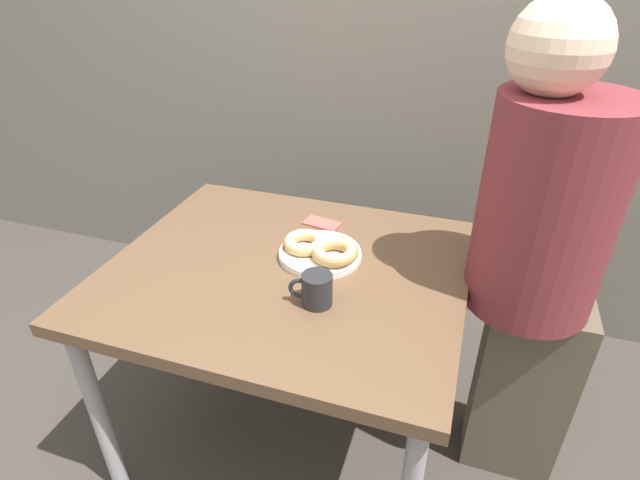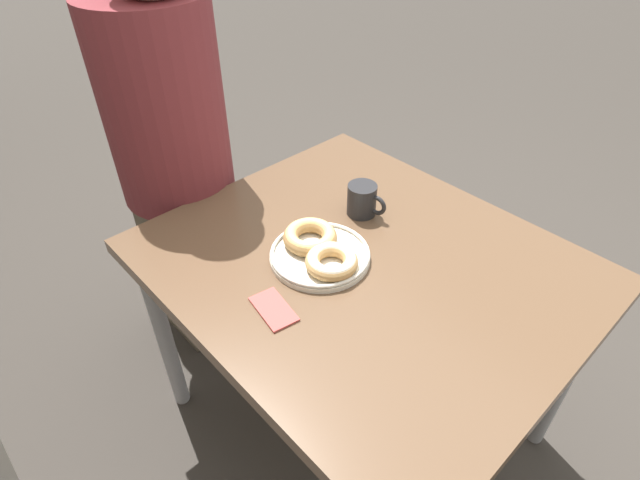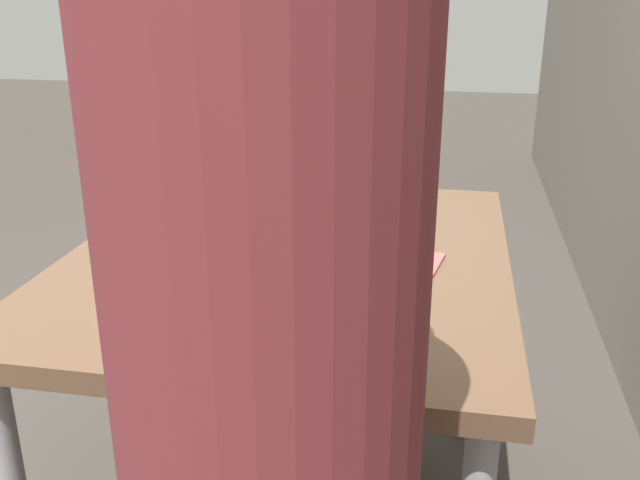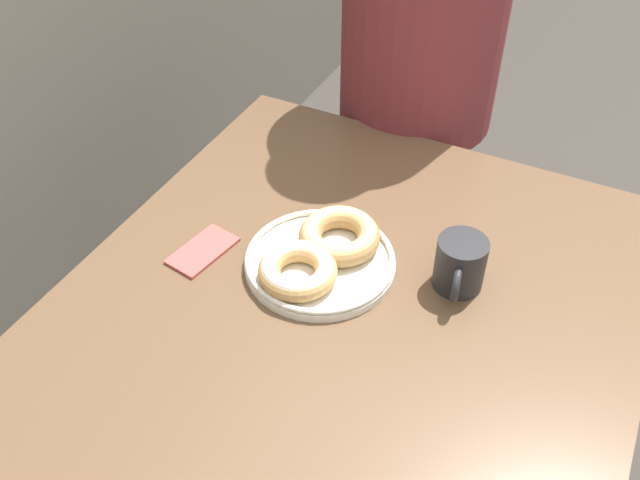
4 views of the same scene
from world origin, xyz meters
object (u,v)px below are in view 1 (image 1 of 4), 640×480
(coffee_mug, at_px, (316,289))
(napkin, at_px, (322,223))
(person_figure, at_px, (538,260))
(donut_plate, at_px, (320,250))
(dining_table, at_px, (287,287))

(coffee_mug, relative_size, napkin, 0.90)
(coffee_mug, relative_size, person_figure, 0.08)
(person_figure, relative_size, napkin, 11.17)
(person_figure, bearing_deg, donut_plate, -174.82)
(napkin, bearing_deg, donut_plate, -73.22)
(donut_plate, relative_size, napkin, 2.10)
(donut_plate, bearing_deg, person_figure, 5.18)
(person_figure, distance_m, napkin, 0.69)
(coffee_mug, bearing_deg, donut_plate, 105.21)
(donut_plate, distance_m, person_figure, 0.61)
(coffee_mug, distance_m, napkin, 0.44)
(person_figure, bearing_deg, coffee_mug, -153.51)
(dining_table, height_order, person_figure, person_figure)
(coffee_mug, height_order, napkin, coffee_mug)
(coffee_mug, height_order, person_figure, person_figure)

